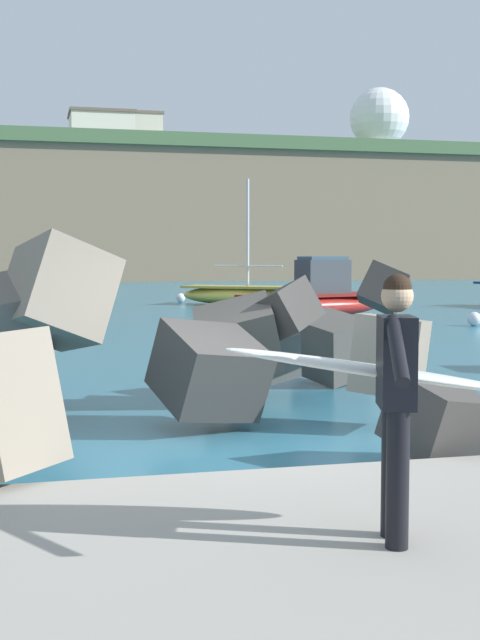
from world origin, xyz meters
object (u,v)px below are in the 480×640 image
boat_near_left (315,299)px  boat_mid_right (239,294)px  radar_dome (379,126)px  mooring_buoy_inner (181,298)px  mooring_buoy_middle (474,319)px  station_building_west (101,134)px  station_building_annex (135,139)px  surfer_with_board (389,384)px

boat_near_left → boat_mid_right: 8.56m
boat_near_left → radar_dome: radar_dome is taller
mooring_buoy_inner → mooring_buoy_middle: size_ratio=1.00×
radar_dome → station_building_west: bearing=-170.9°
boat_mid_right → station_building_annex: (3.19, 65.57, 15.69)m
station_building_west → radar_dome: bearing=9.1°
mooring_buoy_inner → station_building_west: size_ratio=0.06×
boat_near_left → station_building_annex: size_ratio=0.97×
boat_mid_right → surfer_with_board: bearing=-101.9°
boat_mid_right → station_building_west: (-1.45, 56.83, 14.90)m
station_building_west → station_building_annex: (4.64, 8.74, 0.78)m
boat_mid_right → radar_dome: bearing=62.1°
mooring_buoy_middle → station_building_west: size_ratio=0.06×
surfer_with_board → station_building_annex: 98.83m
mooring_buoy_inner → station_building_annex: (5.36, 62.72, 15.95)m
surfer_with_board → station_building_west: size_ratio=0.30×
mooring_buoy_middle → station_building_annex: bearing=90.8°
station_building_west → mooring_buoy_inner: bearing=-90.8°
radar_dome → station_building_annex: radar_dome is taller
boat_near_left → boat_mid_right: boat_mid_right is taller
mooring_buoy_middle → radar_dome: 82.71m
boat_mid_right → boat_near_left: bearing=-85.7°
mooring_buoy_inner → station_building_west: bearing=89.2°
surfer_with_board → station_building_annex: station_building_annex is taller
mooring_buoy_inner → radar_dome: (35.18, 59.52, 18.16)m
surfer_with_board → radar_dome: radar_dome is taller
station_building_west → station_building_annex: 9.92m
boat_near_left → boat_mid_right: (-0.64, 8.54, -0.18)m
boat_mid_right → radar_dome: radar_dome is taller
radar_dome → boat_mid_right: bearing=-117.9°
mooring_buoy_inner → mooring_buoy_middle: 17.17m
mooring_buoy_inner → station_building_annex: bearing=85.1°
surfer_with_board → mooring_buoy_inner: 34.79m
station_building_annex → boat_near_left: bearing=-92.0°
mooring_buoy_middle → radar_dome: radar_dome is taller
radar_dome → station_building_annex: 30.07m
mooring_buoy_inner → boat_mid_right: bearing=-52.7°
boat_near_left → mooring_buoy_middle: size_ratio=14.08×
boat_mid_right → mooring_buoy_middle: bearing=-71.7°
surfer_with_board → mooring_buoy_middle: (11.01, 18.58, -1.06)m
station_building_west → mooring_buoy_middle: bearing=-85.3°
mooring_buoy_middle → station_building_annex: size_ratio=0.07×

